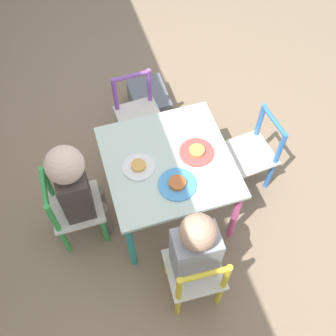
{
  "coord_description": "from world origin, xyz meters",
  "views": [
    {
      "loc": [
        -1.05,
        0.33,
        2.06
      ],
      "look_at": [
        0.0,
        0.0,
        0.4
      ],
      "focal_mm": 42.0,
      "sensor_mm": 36.0,
      "label": 1
    }
  ],
  "objects_px": {
    "plate_front": "(197,152)",
    "chair_purple": "(138,115)",
    "chair_blue": "(252,154)",
    "kids_table": "(168,167)",
    "plate_back": "(139,167)",
    "chair_green": "(73,209)",
    "plate_left": "(177,184)",
    "chair_yellow": "(196,275)",
    "child_left": "(194,249)",
    "child_back": "(76,186)",
    "storage_bin": "(149,100)"
  },
  "relations": [
    {
      "from": "chair_blue",
      "to": "plate_left",
      "type": "distance_m",
      "value": 0.6
    },
    {
      "from": "chair_blue",
      "to": "chair_green",
      "type": "bearing_deg",
      "value": -92.8
    },
    {
      "from": "plate_left",
      "to": "chair_purple",
      "type": "bearing_deg",
      "value": 2.55
    },
    {
      "from": "chair_yellow",
      "to": "child_back",
      "type": "bearing_deg",
      "value": -47.38
    },
    {
      "from": "chair_purple",
      "to": "plate_front",
      "type": "xyz_separation_m",
      "value": [
        -0.52,
        -0.18,
        0.23
      ]
    },
    {
      "from": "chair_green",
      "to": "child_back",
      "type": "bearing_deg",
      "value": -90.0
    },
    {
      "from": "child_left",
      "to": "plate_left",
      "type": "bearing_deg",
      "value": -91.34
    },
    {
      "from": "chair_yellow",
      "to": "plate_left",
      "type": "bearing_deg",
      "value": -91.12
    },
    {
      "from": "child_left",
      "to": "kids_table",
      "type": "bearing_deg",
      "value": -90.0
    },
    {
      "from": "chair_green",
      "to": "plate_front",
      "type": "height_order",
      "value": "chair_green"
    },
    {
      "from": "chair_yellow",
      "to": "child_left",
      "type": "distance_m",
      "value": 0.19
    },
    {
      "from": "child_back",
      "to": "storage_bin",
      "type": "xyz_separation_m",
      "value": [
        0.78,
        -0.57,
        -0.37
      ]
    },
    {
      "from": "chair_green",
      "to": "chair_blue",
      "type": "relative_size",
      "value": 1.0
    },
    {
      "from": "chair_green",
      "to": "plate_back",
      "type": "height_order",
      "value": "chair_green"
    },
    {
      "from": "child_back",
      "to": "plate_front",
      "type": "height_order",
      "value": "child_back"
    },
    {
      "from": "chair_yellow",
      "to": "storage_bin",
      "type": "xyz_separation_m",
      "value": [
        1.3,
        -0.13,
        -0.17
      ]
    },
    {
      "from": "chair_blue",
      "to": "child_left",
      "type": "bearing_deg",
      "value": -52.18
    },
    {
      "from": "kids_table",
      "to": "chair_green",
      "type": "height_order",
      "value": "chair_green"
    },
    {
      "from": "chair_green",
      "to": "storage_bin",
      "type": "relative_size",
      "value": 1.59
    },
    {
      "from": "kids_table",
      "to": "storage_bin",
      "type": "bearing_deg",
      "value": -7.78
    },
    {
      "from": "kids_table",
      "to": "plate_front",
      "type": "bearing_deg",
      "value": -90.0
    },
    {
      "from": "child_left",
      "to": "chair_blue",
      "type": "bearing_deg",
      "value": -134.05
    },
    {
      "from": "chair_yellow",
      "to": "plate_left",
      "type": "height_order",
      "value": "chair_yellow"
    },
    {
      "from": "chair_blue",
      "to": "chair_purple",
      "type": "relative_size",
      "value": 1.0
    },
    {
      "from": "chair_yellow",
      "to": "child_left",
      "type": "bearing_deg",
      "value": -90.0
    },
    {
      "from": "chair_yellow",
      "to": "child_left",
      "type": "relative_size",
      "value": 0.71
    },
    {
      "from": "child_back",
      "to": "plate_left",
      "type": "xyz_separation_m",
      "value": [
        -0.15,
        -0.46,
        0.03
      ]
    },
    {
      "from": "chair_blue",
      "to": "kids_table",
      "type": "bearing_deg",
      "value": -90.0
    },
    {
      "from": "kids_table",
      "to": "plate_left",
      "type": "height_order",
      "value": "plate_left"
    },
    {
      "from": "kids_table",
      "to": "chair_blue",
      "type": "bearing_deg",
      "value": -84.65
    },
    {
      "from": "plate_left",
      "to": "child_left",
      "type": "bearing_deg",
      "value": 175.89
    },
    {
      "from": "plate_front",
      "to": "storage_bin",
      "type": "distance_m",
      "value": 0.88
    },
    {
      "from": "kids_table",
      "to": "plate_back",
      "type": "relative_size",
      "value": 3.91
    },
    {
      "from": "chair_yellow",
      "to": "storage_bin",
      "type": "relative_size",
      "value": 1.59
    },
    {
      "from": "kids_table",
      "to": "chair_yellow",
      "type": "xyz_separation_m",
      "value": [
        -0.52,
        0.03,
        -0.16
      ]
    },
    {
      "from": "plate_left",
      "to": "plate_back",
      "type": "xyz_separation_m",
      "value": [
        0.15,
        0.15,
        0.0
      ]
    },
    {
      "from": "child_left",
      "to": "plate_left",
      "type": "xyz_separation_m",
      "value": [
        0.31,
        -0.02,
        0.05
      ]
    },
    {
      "from": "child_left",
      "to": "chair_green",
      "type": "bearing_deg",
      "value": -39.98
    },
    {
      "from": "plate_front",
      "to": "chair_green",
      "type": "bearing_deg",
      "value": 89.81
    },
    {
      "from": "kids_table",
      "to": "child_back",
      "type": "distance_m",
      "value": 0.46
    },
    {
      "from": "plate_left",
      "to": "chair_yellow",
      "type": "bearing_deg",
      "value": 176.11
    },
    {
      "from": "chair_yellow",
      "to": "plate_front",
      "type": "bearing_deg",
      "value": -105.82
    },
    {
      "from": "child_left",
      "to": "plate_back",
      "type": "relative_size",
      "value": 4.5
    },
    {
      "from": "chair_purple",
      "to": "plate_front",
      "type": "bearing_deg",
      "value": -74.22
    },
    {
      "from": "chair_yellow",
      "to": "chair_purple",
      "type": "xyz_separation_m",
      "value": [
        1.04,
        0.0,
        0.0
      ]
    },
    {
      "from": "plate_back",
      "to": "chair_green",
      "type": "bearing_deg",
      "value": 89.66
    },
    {
      "from": "chair_purple",
      "to": "chair_blue",
      "type": "bearing_deg",
      "value": -43.96
    },
    {
      "from": "plate_back",
      "to": "kids_table",
      "type": "bearing_deg",
      "value": -90.0
    },
    {
      "from": "plate_front",
      "to": "chair_purple",
      "type": "bearing_deg",
      "value": 19.06
    },
    {
      "from": "plate_left",
      "to": "plate_back",
      "type": "height_order",
      "value": "same"
    }
  ]
}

